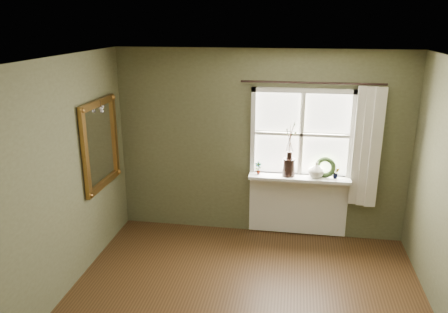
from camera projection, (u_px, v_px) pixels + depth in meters
ceiling at (241, 66)px, 3.49m from camera, size 4.50×4.50×0.00m
wall_back at (261, 144)px, 6.05m from camera, size 4.00×0.10×2.60m
wall_left at (28, 200)px, 4.20m from camera, size 0.10×4.50×2.60m
window_frame at (301, 134)px, 5.84m from camera, size 1.36×0.06×1.24m
window_sill at (299, 178)px, 5.91m from camera, size 1.36×0.26×0.04m
window_apron at (298, 204)px, 6.15m from camera, size 1.36×0.04×0.88m
dark_jug at (289, 167)px, 5.89m from camera, size 0.22×0.22×0.24m
cream_vase at (316, 170)px, 5.84m from camera, size 0.28×0.28×0.22m
wreath at (325, 169)px, 5.86m from camera, size 0.30×0.18×0.29m
potted_plant_left at (258, 168)px, 5.97m from camera, size 0.10×0.07×0.18m
potted_plant_right at (336, 173)px, 5.81m from camera, size 0.09×0.08×0.15m
curtain at (367, 148)px, 5.65m from camera, size 0.36×0.12×1.59m
curtain_rod at (312, 83)px, 5.56m from camera, size 1.84×0.03×0.03m
gilt_mirror at (101, 144)px, 5.52m from camera, size 0.10×0.95×1.13m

